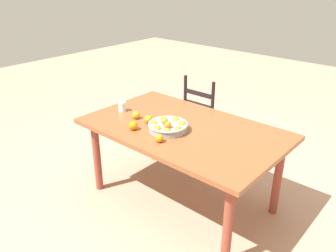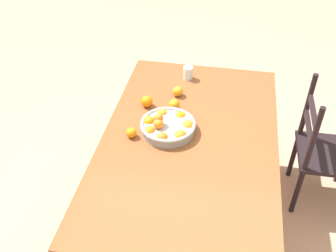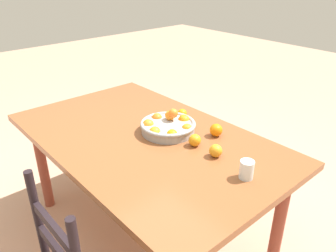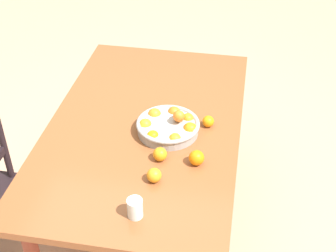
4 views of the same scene
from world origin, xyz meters
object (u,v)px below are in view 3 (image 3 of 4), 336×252
orange_loose_2 (216,151)px  drinking_glass (247,170)px  dining_table (145,148)px  orange_loose_3 (216,130)px  fruit_bowl (168,126)px  orange_loose_1 (195,140)px  orange_loose_0 (182,114)px

orange_loose_2 → drinking_glass: (-0.23, 0.04, 0.01)m
dining_table → orange_loose_3: (-0.28, -0.32, 0.12)m
orange_loose_2 → drinking_glass: bearing=170.7°
fruit_bowl → orange_loose_3: 0.29m
dining_table → orange_loose_1: orange_loose_1 is taller
orange_loose_3 → drinking_glass: (-0.38, 0.22, 0.01)m
fruit_bowl → orange_loose_2: bearing=180.0°
dining_table → drinking_glass: bearing=-171.2°
fruit_bowl → orange_loose_2: fruit_bowl is taller
drinking_glass → orange_loose_0: bearing=-18.9°
orange_loose_1 → orange_loose_0: bearing=-32.6°
orange_loose_2 → drinking_glass: size_ratio=0.76×
orange_loose_2 → orange_loose_3: orange_loose_3 is taller
fruit_bowl → orange_loose_1: 0.23m
dining_table → fruit_bowl: size_ratio=5.06×
orange_loose_0 → orange_loose_2: (-0.47, 0.20, 0.00)m
orange_loose_0 → drinking_glass: size_ratio=0.68×
orange_loose_0 → dining_table: bearing=96.3°
orange_loose_1 → orange_loose_3: size_ratio=0.92×
dining_table → orange_loose_0: bearing=-83.7°
fruit_bowl → orange_loose_2: (-0.38, 0.00, -0.00)m
orange_loose_0 → orange_loose_3: (-0.32, 0.02, 0.01)m
dining_table → orange_loose_3: orange_loose_3 is taller
orange_loose_1 → orange_loose_3: (0.00, -0.18, 0.00)m
drinking_glass → dining_table: bearing=8.8°
orange_loose_0 → orange_loose_2: size_ratio=0.90×
dining_table → orange_loose_2: 0.47m
fruit_bowl → drinking_glass: (-0.61, 0.04, 0.01)m
orange_loose_2 → drinking_glass: 0.23m
dining_table → drinking_glass: 0.68m
orange_loose_1 → fruit_bowl: bearing=-0.3°
fruit_bowl → orange_loose_0: fruit_bowl is taller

